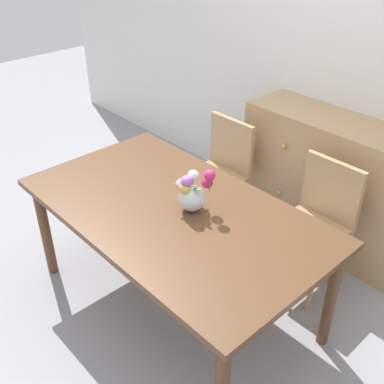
{
  "coord_description": "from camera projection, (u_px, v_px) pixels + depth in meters",
  "views": [
    {
      "loc": [
        1.72,
        -1.44,
        2.3
      ],
      "look_at": [
        0.08,
        0.07,
        0.89
      ],
      "focal_mm": 43.48,
      "sensor_mm": 36.0,
      "label": 1
    }
  ],
  "objects": [
    {
      "name": "chair_right",
      "position": [
        318.0,
        217.0,
        3.07
      ],
      "size": [
        0.42,
        0.42,
        0.9
      ],
      "rotation": [
        0.0,
        0.0,
        3.14
      ],
      "color": "tan",
      "rests_on": "ground_plane"
    },
    {
      "name": "dresser",
      "position": [
        332.0,
        184.0,
        3.46
      ],
      "size": [
        1.4,
        0.47,
        1.0
      ],
      "color": "tan",
      "rests_on": "ground_plane"
    },
    {
      "name": "flower_vase",
      "position": [
        192.0,
        193.0,
        2.64
      ],
      "size": [
        0.22,
        0.21,
        0.27
      ],
      "color": "silver",
      "rests_on": "dining_table"
    },
    {
      "name": "back_wall",
      "position": [
        342.0,
        48.0,
        3.29
      ],
      "size": [
        7.0,
        0.1,
        2.8
      ],
      "primitive_type": "cube",
      "color": "silver",
      "rests_on": "ground_plane"
    },
    {
      "name": "dining_table",
      "position": [
        174.0,
        219.0,
        2.75
      ],
      "size": [
        1.85,
        1.06,
        0.77
      ],
      "color": "brown",
      "rests_on": "ground_plane"
    },
    {
      "name": "chair_left",
      "position": [
        221.0,
        168.0,
        3.62
      ],
      "size": [
        0.42,
        0.42,
        0.9
      ],
      "rotation": [
        0.0,
        0.0,
        3.14
      ],
      "color": "tan",
      "rests_on": "ground_plane"
    },
    {
      "name": "ground_plane",
      "position": [
        176.0,
        302.0,
        3.12
      ],
      "size": [
        12.0,
        12.0,
        0.0
      ],
      "primitive_type": "plane",
      "color": "#939399"
    }
  ]
}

